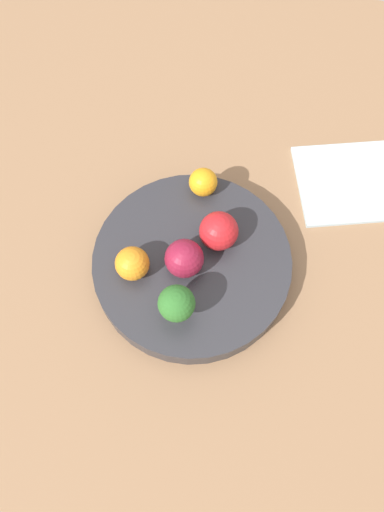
{
  "coord_description": "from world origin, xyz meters",
  "views": [
    {
      "loc": [
        -0.26,
        -0.06,
        0.66
      ],
      "look_at": [
        0.0,
        0.0,
        0.06
      ],
      "focal_mm": 35.0,
      "sensor_mm": 36.0,
      "label": 1
    }
  ],
  "objects_px": {
    "apple_green": "(219,231)",
    "orange_front": "(203,182)",
    "apple_red": "(184,258)",
    "napkin": "(350,182)",
    "orange_back": "(132,264)",
    "broccoli": "(176,304)",
    "bowl": "(192,264)"
  },
  "relations": [
    {
      "from": "apple_green",
      "to": "orange_front",
      "type": "height_order",
      "value": "apple_green"
    },
    {
      "from": "apple_red",
      "to": "napkin",
      "type": "relative_size",
      "value": 0.26
    },
    {
      "from": "apple_red",
      "to": "apple_green",
      "type": "bearing_deg",
      "value": -35.33
    },
    {
      "from": "napkin",
      "to": "orange_back",
      "type": "bearing_deg",
      "value": 130.13
    },
    {
      "from": "orange_front",
      "to": "orange_back",
      "type": "relative_size",
      "value": 0.89
    },
    {
      "from": "broccoli",
      "to": "orange_back",
      "type": "distance_m",
      "value": 0.08
    },
    {
      "from": "orange_back",
      "to": "napkin",
      "type": "xyz_separation_m",
      "value": [
        0.23,
        -0.27,
        -0.05
      ]
    },
    {
      "from": "apple_red",
      "to": "orange_front",
      "type": "bearing_deg",
      "value": 1.57
    },
    {
      "from": "bowl",
      "to": "broccoli",
      "type": "relative_size",
      "value": 4.18
    },
    {
      "from": "apple_red",
      "to": "napkin",
      "type": "height_order",
      "value": "apple_red"
    },
    {
      "from": "apple_red",
      "to": "orange_back",
      "type": "bearing_deg",
      "value": 108.58
    },
    {
      "from": "apple_red",
      "to": "apple_green",
      "type": "distance_m",
      "value": 0.06
    },
    {
      "from": "apple_red",
      "to": "bowl",
      "type": "bearing_deg",
      "value": -30.05
    },
    {
      "from": "apple_green",
      "to": "napkin",
      "type": "height_order",
      "value": "apple_green"
    },
    {
      "from": "apple_green",
      "to": "bowl",
      "type": "bearing_deg",
      "value": 143.0
    },
    {
      "from": "apple_green",
      "to": "orange_front",
      "type": "distance_m",
      "value": 0.08
    },
    {
      "from": "orange_back",
      "to": "broccoli",
      "type": "bearing_deg",
      "value": -122.6
    },
    {
      "from": "bowl",
      "to": "orange_front",
      "type": "height_order",
      "value": "orange_front"
    },
    {
      "from": "bowl",
      "to": "napkin",
      "type": "xyz_separation_m",
      "value": [
        0.19,
        -0.2,
        -0.01
      ]
    },
    {
      "from": "orange_front",
      "to": "napkin",
      "type": "relative_size",
      "value": 0.21
    },
    {
      "from": "bowl",
      "to": "apple_red",
      "type": "xyz_separation_m",
      "value": [
        -0.01,
        0.01,
        0.04
      ]
    },
    {
      "from": "napkin",
      "to": "apple_green",
      "type": "bearing_deg",
      "value": 132.49
    },
    {
      "from": "apple_green",
      "to": "orange_back",
      "type": "distance_m",
      "value": 0.12
    },
    {
      "from": "apple_green",
      "to": "napkin",
      "type": "relative_size",
      "value": 0.27
    },
    {
      "from": "orange_front",
      "to": "napkin",
      "type": "height_order",
      "value": "orange_front"
    },
    {
      "from": "bowl",
      "to": "orange_back",
      "type": "xyz_separation_m",
      "value": [
        -0.03,
        0.07,
        0.04
      ]
    },
    {
      "from": "orange_front",
      "to": "broccoli",
      "type": "bearing_deg",
      "value": -177.03
    },
    {
      "from": "apple_green",
      "to": "napkin",
      "type": "bearing_deg",
      "value": -47.51
    },
    {
      "from": "bowl",
      "to": "orange_front",
      "type": "bearing_deg",
      "value": 5.54
    },
    {
      "from": "apple_green",
      "to": "orange_front",
      "type": "relative_size",
      "value": 1.3
    },
    {
      "from": "broccoli",
      "to": "orange_back",
      "type": "height_order",
      "value": "broccoli"
    },
    {
      "from": "orange_front",
      "to": "orange_back",
      "type": "xyz_separation_m",
      "value": [
        -0.14,
        0.06,
        0.0
      ]
    }
  ]
}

